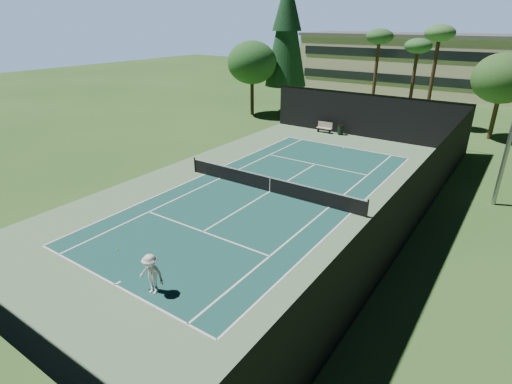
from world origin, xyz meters
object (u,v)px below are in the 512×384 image
(tennis_ball_a, at_px, (117,250))
(tennis_ball_b, at_px, (241,166))
(tennis_ball_c, at_px, (317,180))
(trash_bin, at_px, (341,130))
(park_bench, at_px, (325,127))
(tennis_ball_d, at_px, (254,165))
(player, at_px, (151,274))
(tennis_net, at_px, (270,184))

(tennis_ball_a, height_order, tennis_ball_b, same)
(tennis_ball_c, height_order, trash_bin, trash_bin)
(tennis_ball_b, height_order, park_bench, park_bench)
(tennis_ball_b, bearing_deg, park_bench, 86.17)
(tennis_ball_a, xyz_separation_m, tennis_ball_d, (-1.61, 13.73, -0.00))
(player, relative_size, tennis_ball_a, 23.59)
(tennis_net, height_order, park_bench, tennis_net)
(player, bearing_deg, tennis_ball_a, 152.63)
(tennis_net, bearing_deg, park_bench, 102.99)
(tennis_ball_b, relative_size, park_bench, 0.05)
(player, relative_size, park_bench, 1.17)
(tennis_ball_a, height_order, tennis_ball_d, tennis_ball_a)
(player, distance_m, trash_bin, 27.01)
(tennis_ball_c, distance_m, park_bench, 12.96)
(trash_bin, bearing_deg, tennis_ball_d, -98.97)
(tennis_ball_c, distance_m, trash_bin, 12.48)
(tennis_ball_a, distance_m, trash_bin, 25.56)
(tennis_ball_d, distance_m, trash_bin, 11.98)
(park_bench, bearing_deg, player, -78.91)
(tennis_ball_a, xyz_separation_m, trash_bin, (0.26, 25.55, 0.44))
(tennis_ball_b, bearing_deg, tennis_net, -33.43)
(player, bearing_deg, tennis_net, 88.66)
(tennis_ball_b, height_order, tennis_ball_d, tennis_ball_b)
(tennis_ball_d, xyz_separation_m, park_bench, (0.23, 11.74, 0.51))
(tennis_ball_d, bearing_deg, park_bench, 88.88)
(tennis_ball_b, distance_m, park_bench, 12.53)
(tennis_ball_c, distance_m, tennis_ball_d, 5.36)
(player, height_order, tennis_ball_d, player)
(park_bench, height_order, trash_bin, park_bench)
(tennis_ball_a, relative_size, park_bench, 0.05)
(tennis_net, relative_size, tennis_ball_d, 199.23)
(tennis_ball_a, distance_m, tennis_ball_c, 14.09)
(tennis_net, distance_m, tennis_ball_b, 5.28)
(tennis_ball_d, bearing_deg, player, -69.93)
(trash_bin, bearing_deg, tennis_net, -82.95)
(tennis_ball_b, height_order, trash_bin, trash_bin)
(player, xyz_separation_m, tennis_ball_b, (-6.07, 14.19, -0.84))
(player, bearing_deg, tennis_ball_c, 80.59)
(tennis_net, height_order, tennis_ball_d, tennis_net)
(tennis_net, relative_size, tennis_ball_c, 219.65)
(tennis_ball_a, relative_size, tennis_ball_c, 1.27)
(tennis_ball_b, height_order, tennis_ball_c, tennis_ball_b)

